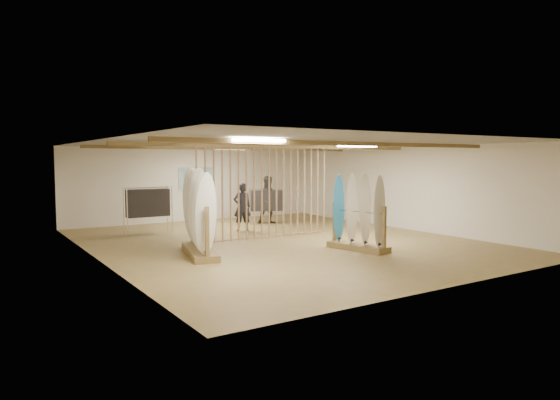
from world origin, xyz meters
TOP-DOWN VIEW (x-y plane):
  - floor at (0.00, 0.00)m, footprint 12.00×12.00m
  - ceiling at (0.00, 0.00)m, footprint 12.00×12.00m
  - wall_back at (0.00, 6.00)m, footprint 12.00×0.00m
  - wall_front at (0.00, -6.00)m, footprint 12.00×0.00m
  - wall_left at (-5.00, 0.00)m, footprint 0.00×12.00m
  - wall_right at (5.00, 0.00)m, footprint 0.00×12.00m
  - ceiling_slats at (0.00, 0.00)m, footprint 9.50×6.12m
  - light_panels at (0.00, 0.00)m, footprint 1.20×0.35m
  - bamboo_partition at (0.00, 0.80)m, footprint 4.45×0.05m
  - poster at (0.00, 5.98)m, footprint 1.40×0.03m
  - rack_left at (-2.75, -0.60)m, footprint 1.14×2.35m
  - rack_right at (1.02, -2.18)m, footprint 0.85×1.78m
  - clothing_rack_a at (-2.71, 3.45)m, footprint 1.42×0.38m
  - clothing_rack_b at (1.72, 3.58)m, footprint 1.17×0.73m
  - shopper_a at (0.12, 2.49)m, footprint 0.75×0.60m
  - shopper_b at (1.88, 3.67)m, footprint 1.15×1.03m

SIDE VIEW (x-z plane):
  - floor at x=0.00m, z-range 0.00..0.00m
  - rack_right at x=1.02m, z-range -0.32..1.67m
  - rack_left at x=-2.75m, z-range -0.34..1.82m
  - clothing_rack_b at x=1.72m, z-range 0.20..1.52m
  - shopper_a at x=0.12m, z-range 0.00..1.80m
  - shopper_b at x=1.88m, z-range 0.00..1.98m
  - clothing_rack_a at x=-2.71m, z-range 0.23..1.75m
  - bamboo_partition at x=0.00m, z-range 0.01..2.79m
  - wall_back at x=0.00m, z-range -4.60..7.40m
  - wall_front at x=0.00m, z-range -4.60..7.40m
  - wall_left at x=-5.00m, z-range -4.60..7.40m
  - wall_right at x=5.00m, z-range -4.60..7.40m
  - poster at x=0.00m, z-range 1.15..2.05m
  - ceiling_slats at x=0.00m, z-range 2.67..2.77m
  - light_panels at x=0.00m, z-range 2.71..2.77m
  - ceiling at x=0.00m, z-range 2.80..2.80m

